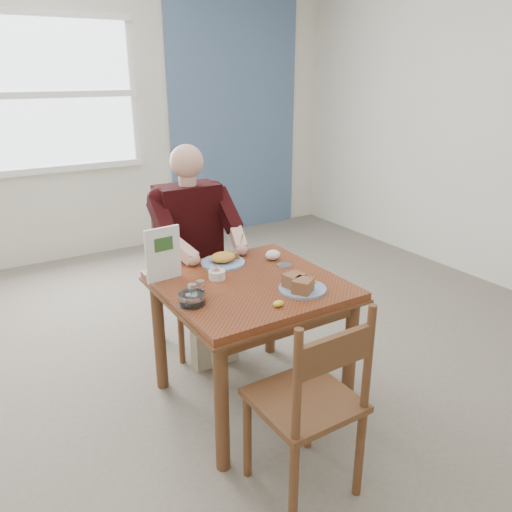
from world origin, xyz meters
TOP-DOWN VIEW (x-y plane):
  - floor at (0.00, 0.00)m, footprint 6.00×6.00m
  - wall_back at (0.00, 3.00)m, footprint 5.50×0.00m
  - accent_panel at (1.60, 2.98)m, footprint 1.60×0.02m
  - lemon_wedge at (-0.04, -0.33)m, footprint 0.06×0.05m
  - napkin at (0.28, 0.21)m, footprint 0.10×0.08m
  - metal_dish at (0.28, 0.09)m, footprint 0.10×0.10m
  - window at (-0.40, 2.97)m, footprint 1.72×0.04m
  - table at (0.00, 0.00)m, footprint 0.92×0.92m
  - chair_far at (0.00, 0.80)m, footprint 0.42×0.42m
  - chair_near at (-0.13, -0.72)m, footprint 0.42×0.42m
  - diner at (0.00, 0.71)m, footprint 0.53×0.56m
  - near_plate at (0.16, -0.23)m, footprint 0.33×0.33m
  - far_plate at (0.00, 0.31)m, footprint 0.27×0.27m
  - caddy at (-0.13, 0.12)m, footprint 0.12×0.12m
  - shakers at (-0.34, -0.06)m, footprint 0.11×0.07m
  - creamer at (-0.38, -0.09)m, footprint 0.15×0.15m
  - menu at (-0.38, 0.26)m, footprint 0.20×0.03m

SIDE VIEW (x-z plane):
  - floor at x=0.00m, z-range 0.00..0.00m
  - chair_far at x=0.00m, z-range 0.00..0.95m
  - chair_near at x=-0.13m, z-range 0.00..0.95m
  - table at x=0.00m, z-range 0.26..1.01m
  - metal_dish at x=0.28m, z-range 0.75..0.76m
  - lemon_wedge at x=-0.04m, z-range 0.75..0.78m
  - caddy at x=-0.13m, z-range 0.74..0.81m
  - far_plate at x=0.00m, z-range 0.74..0.81m
  - napkin at x=0.28m, z-range 0.75..0.81m
  - near_plate at x=0.16m, z-range 0.74..0.82m
  - creamer at x=-0.38m, z-range 0.75..0.81m
  - shakers at x=-0.34m, z-range 0.75..0.84m
  - diner at x=0.00m, z-range 0.12..1.50m
  - menu at x=-0.38m, z-range 0.75..1.04m
  - accent_panel at x=1.60m, z-range 0.00..2.80m
  - wall_back at x=0.00m, z-range -1.35..4.15m
  - window at x=-0.40m, z-range 0.89..2.31m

